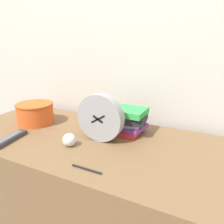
{
  "coord_description": "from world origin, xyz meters",
  "views": [
    {
      "loc": [
        0.58,
        -0.5,
        1.19
      ],
      "look_at": [
        0.12,
        0.4,
        0.86
      ],
      "focal_mm": 35.0,
      "sensor_mm": 36.0,
      "label": 1
    }
  ],
  "objects_px": {
    "crumpled_paper_ball": "(69,140)",
    "tv_remote": "(10,139)",
    "pen": "(87,169)",
    "book_stack": "(123,120)",
    "desk_clock": "(100,118)",
    "basket": "(35,112)"
  },
  "relations": [
    {
      "from": "crumpled_paper_ball",
      "to": "pen",
      "type": "xyz_separation_m",
      "value": [
        0.18,
        -0.13,
        -0.03
      ]
    },
    {
      "from": "book_stack",
      "to": "crumpled_paper_ball",
      "type": "height_order",
      "value": "book_stack"
    },
    {
      "from": "desk_clock",
      "to": "book_stack",
      "type": "bearing_deg",
      "value": 69.41
    },
    {
      "from": "desk_clock",
      "to": "pen",
      "type": "relative_size",
      "value": 1.8
    },
    {
      "from": "pen",
      "to": "book_stack",
      "type": "bearing_deg",
      "value": 94.13
    },
    {
      "from": "basket",
      "to": "tv_remote",
      "type": "bearing_deg",
      "value": -73.85
    },
    {
      "from": "book_stack",
      "to": "crumpled_paper_ball",
      "type": "xyz_separation_m",
      "value": [
        -0.15,
        -0.26,
        -0.04
      ]
    },
    {
      "from": "crumpled_paper_ball",
      "to": "pen",
      "type": "height_order",
      "value": "crumpled_paper_ball"
    },
    {
      "from": "tv_remote",
      "to": "crumpled_paper_ball",
      "type": "xyz_separation_m",
      "value": [
        0.29,
        0.09,
        0.02
      ]
    },
    {
      "from": "crumpled_paper_ball",
      "to": "basket",
      "type": "bearing_deg",
      "value": 156.87
    },
    {
      "from": "desk_clock",
      "to": "tv_remote",
      "type": "relative_size",
      "value": 1.12
    },
    {
      "from": "basket",
      "to": "tv_remote",
      "type": "relative_size",
      "value": 1.04
    },
    {
      "from": "tv_remote",
      "to": "crumpled_paper_ball",
      "type": "relative_size",
      "value": 3.38
    },
    {
      "from": "desk_clock",
      "to": "pen",
      "type": "xyz_separation_m",
      "value": [
        0.08,
        -0.25,
        -0.11
      ]
    },
    {
      "from": "desk_clock",
      "to": "book_stack",
      "type": "xyz_separation_m",
      "value": [
        0.05,
        0.14,
        -0.05
      ]
    },
    {
      "from": "tv_remote",
      "to": "pen",
      "type": "height_order",
      "value": "tv_remote"
    },
    {
      "from": "tv_remote",
      "to": "pen",
      "type": "bearing_deg",
      "value": -5.65
    },
    {
      "from": "crumpled_paper_ball",
      "to": "tv_remote",
      "type": "bearing_deg",
      "value": -163.39
    },
    {
      "from": "book_stack",
      "to": "tv_remote",
      "type": "xyz_separation_m",
      "value": [
        -0.44,
        -0.35,
        -0.06
      ]
    },
    {
      "from": "desk_clock",
      "to": "pen",
      "type": "bearing_deg",
      "value": -71.57
    },
    {
      "from": "crumpled_paper_ball",
      "to": "pen",
      "type": "distance_m",
      "value": 0.22
    },
    {
      "from": "basket",
      "to": "crumpled_paper_ball",
      "type": "relative_size",
      "value": 3.52
    }
  ]
}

